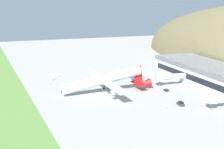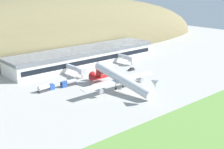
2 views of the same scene
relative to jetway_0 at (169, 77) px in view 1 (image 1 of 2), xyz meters
The scene contains 9 objects.
ground_plane 38.55m from the jetway_0, 75.91° to the right, with size 407.05×407.05×0.00m, color #ADAAA3.
jetway_0 is the anchor object (origin of this frame).
jetway_1 38.02m from the jetway_0, ahead, with size 3.38×13.44×5.43m.
cargo_airplane 32.29m from the jetway_0, 86.35° to the right, with size 41.79×45.00×11.74m.
service_car_0 32.05m from the jetway_0, 20.74° to the right, with size 3.99×2.05×1.63m.
service_car_1 14.48m from the jetway_0, 32.78° to the right, with size 4.17×1.87×1.66m.
fuel_truck 26.16m from the jetway_0, 157.63° to the right, with size 8.36×2.93×3.18m.
box_truck 16.37m from the jetway_0, 138.51° to the right, with size 8.22×2.34×3.02m.
traffic_cone_0 35.99m from the jetway_0, 30.04° to the right, with size 0.52×0.52×0.58m.
Camera 1 is at (138.87, -46.01, 41.34)m, focal length 60.00 mm.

